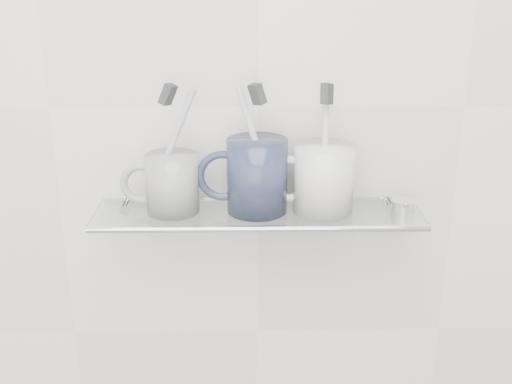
{
  "coord_description": "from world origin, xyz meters",
  "views": [
    {
      "loc": [
        -0.01,
        0.13,
        1.47
      ],
      "look_at": [
        -0.0,
        1.04,
        1.13
      ],
      "focal_mm": 45.0,
      "sensor_mm": 36.0,
      "label": 1
    }
  ],
  "objects_px": {
    "shelf_glass": "(258,214)",
    "mug_left": "(172,183)",
    "mug_right": "(324,179)",
    "mug_center": "(257,176)"
  },
  "relations": [
    {
      "from": "mug_left",
      "to": "shelf_glass",
      "type": "bearing_deg",
      "value": -7.71
    },
    {
      "from": "shelf_glass",
      "to": "mug_left",
      "type": "distance_m",
      "value": 0.14
    },
    {
      "from": "shelf_glass",
      "to": "mug_center",
      "type": "xyz_separation_m",
      "value": [
        -0.0,
        0.0,
        0.06
      ]
    },
    {
      "from": "shelf_glass",
      "to": "mug_right",
      "type": "height_order",
      "value": "mug_right"
    },
    {
      "from": "mug_left",
      "to": "mug_right",
      "type": "height_order",
      "value": "mug_right"
    },
    {
      "from": "mug_center",
      "to": "mug_left",
      "type": "bearing_deg",
      "value": 160.25
    },
    {
      "from": "shelf_glass",
      "to": "mug_center",
      "type": "relative_size",
      "value": 4.42
    },
    {
      "from": "mug_left",
      "to": "mug_center",
      "type": "bearing_deg",
      "value": -5.5
    },
    {
      "from": "shelf_glass",
      "to": "mug_left",
      "type": "relative_size",
      "value": 5.56
    },
    {
      "from": "mug_left",
      "to": "mug_center",
      "type": "relative_size",
      "value": 0.79
    }
  ]
}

